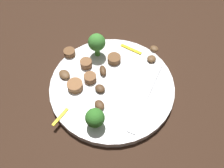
% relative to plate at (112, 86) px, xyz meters
% --- Properties ---
extents(ground_plane, '(1.40, 1.40, 0.00)m').
position_rel_plate_xyz_m(ground_plane, '(0.00, 0.00, -0.01)').
color(ground_plane, black).
extents(plate, '(0.27, 0.27, 0.02)m').
position_rel_plate_xyz_m(plate, '(0.00, 0.00, 0.00)').
color(plate, white).
rests_on(plate, ground_plane).
extents(fork, '(0.17, 0.08, 0.00)m').
position_rel_plate_xyz_m(fork, '(0.04, 0.07, 0.01)').
color(fork, silver).
rests_on(fork, plate).
extents(broccoli_floret_0, '(0.04, 0.04, 0.05)m').
position_rel_plate_xyz_m(broccoli_floret_0, '(0.10, -0.02, 0.04)').
color(broccoli_floret_0, '#347525').
rests_on(broccoli_floret_0, plate).
extents(broccoli_floret_1, '(0.04, 0.04, 0.06)m').
position_rel_plate_xyz_m(broccoli_floret_1, '(-0.08, -0.04, 0.05)').
color(broccoli_floret_1, '#408630').
rests_on(broccoli_floret_1, plate).
extents(sausage_slice_0, '(0.03, 0.03, 0.02)m').
position_rel_plate_xyz_m(sausage_slice_0, '(-0.05, -0.06, 0.02)').
color(sausage_slice_0, brown).
rests_on(sausage_slice_0, plate).
extents(sausage_slice_1, '(0.05, 0.05, 0.02)m').
position_rel_plate_xyz_m(sausage_slice_1, '(0.01, -0.08, 0.02)').
color(sausage_slice_1, brown).
rests_on(sausage_slice_1, plate).
extents(sausage_slice_2, '(0.04, 0.04, 0.01)m').
position_rel_plate_xyz_m(sausage_slice_2, '(-0.06, 0.00, 0.02)').
color(sausage_slice_2, brown).
rests_on(sausage_slice_2, plate).
extents(sausage_slice_3, '(0.03, 0.03, 0.02)m').
position_rel_plate_xyz_m(sausage_slice_3, '(-0.01, -0.05, 0.02)').
color(sausage_slice_3, brown).
rests_on(sausage_slice_3, plate).
extents(sausage_slice_4, '(0.03, 0.03, 0.01)m').
position_rel_plate_xyz_m(sausage_slice_4, '(-0.08, -0.11, 0.02)').
color(sausage_slice_4, brown).
rests_on(sausage_slice_4, plate).
extents(mushroom_0, '(0.03, 0.03, 0.01)m').
position_rel_plate_xyz_m(mushroom_0, '(-0.07, 0.09, 0.01)').
color(mushroom_0, brown).
rests_on(mushroom_0, plate).
extents(mushroom_1, '(0.03, 0.03, 0.01)m').
position_rel_plate_xyz_m(mushroom_1, '(0.06, -0.02, 0.01)').
color(mushroom_1, '#4C331E').
rests_on(mushroom_1, plate).
extents(mushroom_2, '(0.04, 0.04, 0.01)m').
position_rel_plate_xyz_m(mushroom_2, '(-0.01, -0.11, 0.01)').
color(mushroom_2, brown).
rests_on(mushroom_2, plate).
extents(mushroom_3, '(0.03, 0.02, 0.01)m').
position_rel_plate_xyz_m(mushroom_3, '(-0.03, -0.02, 0.02)').
color(mushroom_3, '#4C331E').
rests_on(mushroom_3, plate).
extents(mushroom_4, '(0.03, 0.03, 0.01)m').
position_rel_plate_xyz_m(mushroom_4, '(-0.11, 0.09, 0.01)').
color(mushroom_4, brown).
rests_on(mushroom_4, plate).
extents(mushroom_5, '(0.03, 0.03, 0.01)m').
position_rel_plate_xyz_m(mushroom_5, '(0.02, -0.02, 0.01)').
color(mushroom_5, '#4C331E').
rests_on(mushroom_5, plate).
extents(pepper_strip_0, '(0.04, 0.03, 0.00)m').
position_rel_plate_xyz_m(pepper_strip_0, '(0.09, -0.10, 0.01)').
color(pepper_strip_0, yellow).
rests_on(pepper_strip_0, plate).
extents(pepper_strip_1, '(0.03, 0.05, 0.00)m').
position_rel_plate_xyz_m(pepper_strip_1, '(-0.10, 0.04, 0.01)').
color(pepper_strip_1, yellow).
rests_on(pepper_strip_1, plate).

